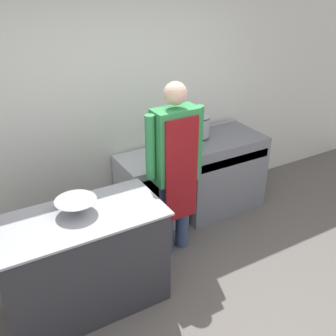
# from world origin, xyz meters

# --- Properties ---
(ground_plane) EXTENTS (14.00, 14.00, 0.00)m
(ground_plane) POSITION_xyz_m (0.00, 0.00, 0.00)
(ground_plane) COLOR #5B5651
(wall_back) EXTENTS (8.00, 0.05, 2.70)m
(wall_back) POSITION_xyz_m (0.00, 1.99, 1.35)
(wall_back) COLOR silver
(wall_back) RESTS_ON ground_plane
(prep_counter) EXTENTS (1.37, 0.67, 0.91)m
(prep_counter) POSITION_xyz_m (-0.87, 0.82, 0.46)
(prep_counter) COLOR #2D2D33
(prep_counter) RESTS_ON ground_plane
(stove) EXTENTS (1.00, 0.66, 0.93)m
(stove) POSITION_xyz_m (1.06, 1.58, 0.46)
(stove) COLOR slate
(stove) RESTS_ON ground_plane
(fridge_unit) EXTENTS (0.65, 0.58, 0.81)m
(fridge_unit) POSITION_xyz_m (0.19, 1.65, 0.40)
(fridge_unit) COLOR silver
(fridge_unit) RESTS_ON ground_plane
(person_cook) EXTENTS (0.61, 0.24, 1.78)m
(person_cook) POSITION_xyz_m (0.18, 1.10, 1.01)
(person_cook) COLOR #38476B
(person_cook) RESTS_ON ground_plane
(mixing_bowl) EXTENTS (0.33, 0.33, 0.12)m
(mixing_bowl) POSITION_xyz_m (-0.86, 0.88, 0.97)
(mixing_bowl) COLOR #9EA0A8
(mixing_bowl) RESTS_ON prep_counter
(stock_pot) EXTENTS (0.28, 0.28, 0.26)m
(stock_pot) POSITION_xyz_m (0.83, 1.70, 1.06)
(stock_pot) COLOR #9EA0A8
(stock_pot) RESTS_ON stove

